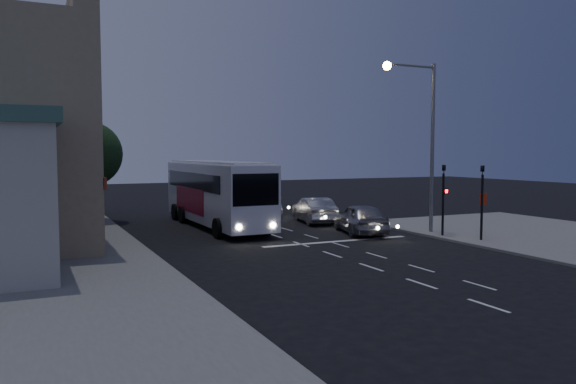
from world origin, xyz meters
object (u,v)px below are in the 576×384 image
streetlight (423,127)px  car_sedan_b (266,204)px  car_sedan_a (314,210)px  car_suv (360,219)px  traffic_signal_main (444,191)px  traffic_signal_side (482,193)px  car_sedan_c (243,196)px  tour_bus (216,191)px  car_extra (218,193)px  regulatory_sign (483,207)px  street_tree (89,151)px

streetlight → car_sedan_b: bearing=105.1°
car_sedan_a → streetlight: streetlight is taller
car_suv → streetlight: size_ratio=0.54×
traffic_signal_main → traffic_signal_side: same height
car_sedan_a → car_sedan_c: (-0.11, 12.34, 0.01)m
tour_bus → car_extra: 18.84m
car_suv → car_extra: 23.87m
car_sedan_a → regulatory_sign: regulatory_sign is taller
car_extra → street_tree: size_ratio=0.65×
car_suv → car_extra: size_ratio=1.20×
car_sedan_b → streetlight: 14.45m
car_sedan_c → regulatory_sign: 22.25m
street_tree → traffic_signal_side: bearing=-44.5°
car_extra → car_suv: bearing=79.3°
traffic_signal_main → tour_bus: bearing=135.7°
car_suv → regulatory_sign: size_ratio=2.21×
car_sedan_b → regulatory_sign: bearing=126.8°
car_suv → car_sedan_a: car_suv is taller
car_extra → traffic_signal_side: bearing=86.6°
tour_bus → car_sedan_a: tour_bus is taller
car_sedan_b → traffic_signal_main: 15.08m
car_sedan_c → streetlight: 20.09m
regulatory_sign → street_tree: size_ratio=0.35×
car_sedan_c → car_suv: bearing=88.1°
tour_bus → traffic_signal_main: (9.30, -9.08, 0.32)m
tour_bus → street_tree: (-6.51, 5.16, 2.39)m
street_tree → car_sedan_c: bearing=27.0°
car_sedan_b → regulatory_sign: (5.49, -15.51, 0.89)m
car_sedan_b → traffic_signal_side: traffic_signal_side is taller
streetlight → car_extra: bearing=96.8°
car_suv → street_tree: bearing=-27.0°
car_sedan_b → car_extra: size_ratio=1.20×
car_sedan_a → car_suv: bearing=101.5°
street_tree → car_sedan_b: bearing=1.2°
tour_bus → regulatory_sign: 14.94m
car_sedan_a → car_extra: car_sedan_a is taller
car_extra → regulatory_sign: bearing=88.9°
traffic_signal_side → streetlight: streetlight is taller
regulatory_sign → streetlight: (-1.96, 2.44, 4.14)m
car_sedan_b → traffic_signal_main: size_ratio=1.19×
street_tree → streetlight: bearing=-39.5°
car_suv → car_sedan_b: bearing=-72.1°
regulatory_sign → traffic_signal_side: bearing=-136.1°
car_suv → street_tree: 17.35m
car_sedan_c → car_extra: 6.23m
car_sedan_a → traffic_signal_main: size_ratio=1.17×
traffic_signal_main → street_tree: size_ratio=0.66×
tour_bus → car_sedan_c: tour_bus is taller
car_sedan_b → car_suv: bearing=110.8°
traffic_signal_side → regulatory_sign: bearing=43.9°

